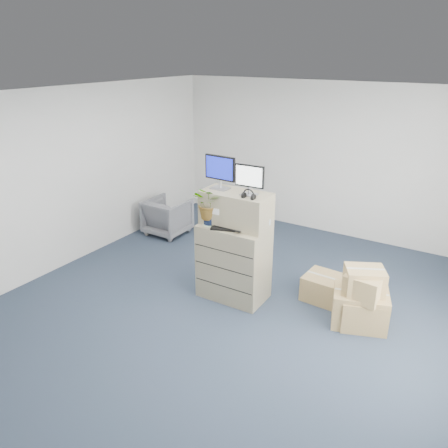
{
  "coord_description": "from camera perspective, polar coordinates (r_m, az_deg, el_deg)",
  "views": [
    {
      "loc": [
        2.63,
        -4.21,
        3.3
      ],
      "look_at": [
        -0.27,
        0.4,
        1.11
      ],
      "focal_mm": 35.0,
      "sensor_mm": 36.0,
      "label": 1
    }
  ],
  "objects": [
    {
      "name": "monitor_right",
      "position": [
        5.6,
        3.33,
        5.98
      ],
      "size": [
        0.4,
        0.16,
        0.4
      ],
      "rotation": [
        0.0,
        0.0,
        0.05
      ],
      "color": "#99999E",
      "rests_on": "filing_cabinet_upper"
    },
    {
      "name": "cardboard_boxes",
      "position": [
        5.95,
        16.59,
        -9.36
      ],
      "size": [
        1.27,
        0.94,
        0.79
      ],
      "color": "#9A7C4A",
      "rests_on": "ground"
    },
    {
      "name": "wall_back",
      "position": [
        8.37,
        13.14,
        8.21
      ],
      "size": [
        6.0,
        0.02,
        2.8
      ],
      "primitive_type": "cube",
      "color": "silver",
      "rests_on": "ground"
    },
    {
      "name": "external_drive",
      "position": [
        5.85,
        4.52,
        -0.14
      ],
      "size": [
        0.22,
        0.18,
        0.06
      ],
      "primitive_type": "cube",
      "rotation": [
        0.0,
        0.0,
        0.13
      ],
      "color": "black",
      "rests_on": "filing_cabinet_lower"
    },
    {
      "name": "headphones",
      "position": [
        5.52,
        3.23,
        3.8
      ],
      "size": [
        0.16,
        0.02,
        0.16
      ],
      "primitive_type": "torus",
      "rotation": [
        1.57,
        0.0,
        0.01
      ],
      "color": "black",
      "rests_on": "filing_cabinet_upper"
    },
    {
      "name": "mouse",
      "position": [
        5.69,
        3.38,
        -0.92
      ],
      "size": [
        0.11,
        0.07,
        0.03
      ],
      "primitive_type": "ellipsoid",
      "rotation": [
        0.0,
        0.0,
        0.14
      ],
      "color": "silver",
      "rests_on": "filing_cabinet_lower"
    },
    {
      "name": "filing_cabinet_upper",
      "position": [
        5.84,
        1.59,
        2.0
      ],
      "size": [
        0.93,
        0.48,
        0.46
      ],
      "primitive_type": "cube",
      "rotation": [
        0.0,
        0.0,
        0.01
      ],
      "color": "tan",
      "rests_on": "filing_cabinet_lower"
    },
    {
      "name": "office_chair",
      "position": [
        8.34,
        -7.4,
        1.19
      ],
      "size": [
        0.73,
        0.69,
        0.75
      ],
      "primitive_type": "imported",
      "rotation": [
        0.0,
        0.0,
        3.14
      ],
      "color": "#57575C",
      "rests_on": "ground"
    },
    {
      "name": "keyboard",
      "position": [
        5.79,
        0.65,
        -0.53
      ],
      "size": [
        0.51,
        0.35,
        0.02
      ],
      "primitive_type": "cube",
      "rotation": [
        0.0,
        0.0,
        0.35
      ],
      "color": "black",
      "rests_on": "filing_cabinet_lower"
    },
    {
      "name": "phone_dock",
      "position": [
        5.88,
        1.39,
        0.23
      ],
      "size": [
        0.07,
        0.05,
        0.14
      ],
      "rotation": [
        0.0,
        0.0,
        0.01
      ],
      "color": "silver",
      "rests_on": "filing_cabinet_lower"
    },
    {
      "name": "ground",
      "position": [
        5.96,
        0.13,
        -11.72
      ],
      "size": [
        7.0,
        7.0,
        0.0
      ],
      "primitive_type": "plane",
      "color": "#222E3D",
      "rests_on": "ground"
    },
    {
      "name": "monitor_left",
      "position": [
        5.84,
        -0.52,
        7.01
      ],
      "size": [
        0.46,
        0.18,
        0.46
      ],
      "rotation": [
        0.0,
        0.0,
        -0.03
      ],
      "color": "#99999E",
      "rests_on": "filing_cabinet_upper"
    },
    {
      "name": "filing_cabinet_lower",
      "position": [
        6.11,
        1.27,
        -4.97
      ],
      "size": [
        0.93,
        0.58,
        1.08
      ],
      "primitive_type": "cube",
      "rotation": [
        0.0,
        0.0,
        0.01
      ],
      "color": "tan",
      "rests_on": "ground"
    },
    {
      "name": "water_bottle",
      "position": [
        5.85,
        2.21,
        0.91
      ],
      "size": [
        0.07,
        0.07,
        0.26
      ],
      "primitive_type": "cylinder",
      "color": "#989AA0",
      "rests_on": "filing_cabinet_lower"
    },
    {
      "name": "tissue_box",
      "position": [
        5.79,
        4.89,
        0.35
      ],
      "size": [
        0.23,
        0.14,
        0.08
      ],
      "primitive_type": "cube",
      "rotation": [
        0.0,
        0.0,
        -0.14
      ],
      "color": "#46ADF0",
      "rests_on": "external_drive"
    },
    {
      "name": "potted_plant",
      "position": [
        5.85,
        -1.89,
        2.18
      ],
      "size": [
        0.48,
        0.52,
        0.44
      ],
      "rotation": [
        0.0,
        0.0,
        0.01
      ],
      "color": "#A2BF9A",
      "rests_on": "filing_cabinet_lower"
    }
  ]
}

